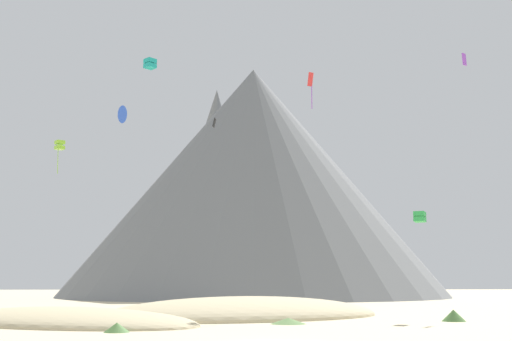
# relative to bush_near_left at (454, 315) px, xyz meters

# --- Properties ---
(dune_foreground_left) EXTENTS (26.83, 23.89, 2.42)m
(dune_foreground_left) POSITION_rel_bush_near_left_xyz_m (-30.18, -0.77, -0.46)
(dune_foreground_left) COLOR #CCBA8E
(dune_foreground_left) RESTS_ON ground_plane
(dune_foreground_right) EXTENTS (32.04, 28.64, 3.58)m
(dune_foreground_right) POSITION_rel_bush_near_left_xyz_m (-16.20, 7.81, -0.46)
(dune_foreground_right) COLOR #CCBA8E
(dune_foreground_right) RESTS_ON ground_plane
(bush_near_left) EXTENTS (2.58, 2.58, 0.92)m
(bush_near_left) POSITION_rel_bush_near_left_xyz_m (0.00, 0.00, 0.00)
(bush_near_left) COLOR #568442
(bush_near_left) RESTS_ON ground_plane
(bush_ridge_crest) EXTENTS (2.77, 2.77, 0.44)m
(bush_ridge_crest) POSITION_rel_bush_near_left_xyz_m (-13.33, -2.48, -0.24)
(bush_ridge_crest) COLOR #668C4C
(bush_ridge_crest) RESTS_ON ground_plane
(bush_far_right) EXTENTS (2.01, 2.01, 0.60)m
(bush_far_right) POSITION_rel_bush_near_left_xyz_m (-24.80, -9.98, -0.16)
(bush_far_right) COLOR #568442
(bush_far_right) RESTS_ON ground_plane
(bush_near_right) EXTENTS (1.93, 1.93, 0.46)m
(bush_near_right) POSITION_rel_bush_near_left_xyz_m (-26.40, -7.62, -0.23)
(bush_near_right) COLOR #668C4C
(bush_near_right) RESTS_ON ground_plane
(rock_massif) EXTENTS (105.69, 105.69, 46.30)m
(rock_massif) POSITION_rel_bush_near_left_xyz_m (-13.98, 81.97, 21.73)
(rock_massif) COLOR slate
(rock_massif) RESTS_ON ground_plane
(kite_violet_high) EXTENTS (0.86, 0.93, 1.52)m
(kite_violet_high) POSITION_rel_bush_near_left_xyz_m (8.82, 18.21, 27.29)
(kite_violet_high) COLOR purple
(kite_green_low) EXTENTS (1.25, 1.26, 0.91)m
(kite_green_low) POSITION_rel_bush_near_left_xyz_m (-1.51, 2.97, 8.06)
(kite_green_low) COLOR green
(kite_red_mid) EXTENTS (0.71, 0.99, 3.95)m
(kite_red_mid) POSITION_rel_bush_near_left_xyz_m (-9.04, 15.07, 23.37)
(kite_red_mid) COLOR red
(kite_black_mid) EXTENTS (0.41, 0.62, 0.97)m
(kite_black_mid) POSITION_rel_bush_near_left_xyz_m (-19.18, 16.20, 19.17)
(kite_black_mid) COLOR black
(kite_blue_mid) EXTENTS (1.81, 2.05, 2.25)m
(kite_blue_mid) POSITION_rel_bush_near_left_xyz_m (-30.76, 29.70, 23.28)
(kite_blue_mid) COLOR blue
(kite_teal_mid) EXTENTS (1.36, 1.36, 0.93)m
(kite_teal_mid) POSITION_rel_bush_near_left_xyz_m (-25.51, 11.08, 23.87)
(kite_teal_mid) COLOR teal
(kite_lime_mid) EXTENTS (1.57, 1.57, 4.68)m
(kite_lime_mid) POSITION_rel_bush_near_left_xyz_m (-40.84, 39.58, 21.20)
(kite_lime_mid) COLOR #8CD133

